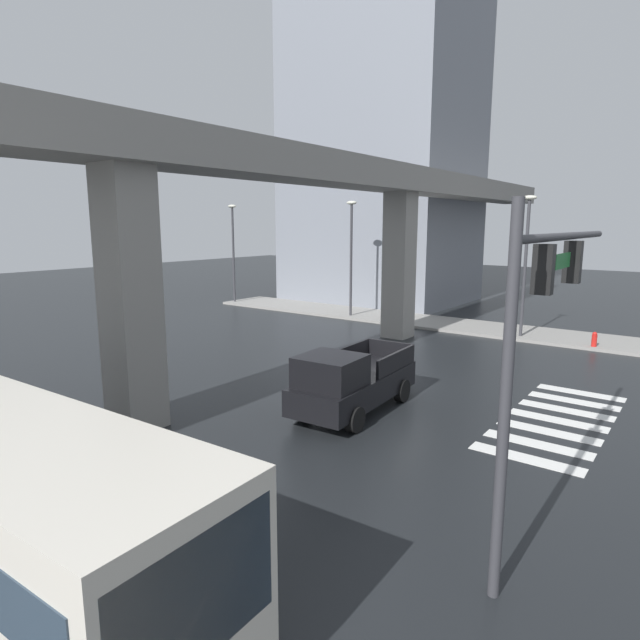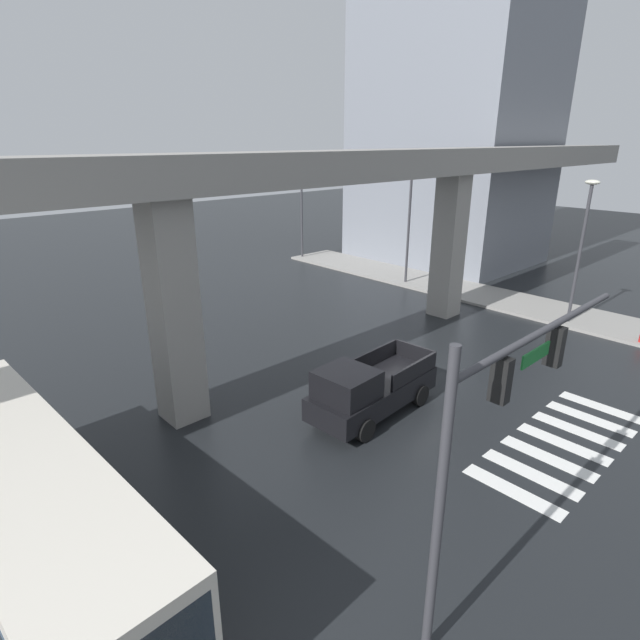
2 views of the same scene
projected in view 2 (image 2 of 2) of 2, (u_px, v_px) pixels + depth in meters
name	position (u px, v px, depth m)	size (l,w,h in m)	color
ground_plane	(415.00, 383.00, 19.64)	(120.00, 120.00, 0.00)	black
crosswalk_stripes	(563.00, 444.00, 15.73)	(7.15, 2.80, 0.01)	silver
elevated_overpass	(346.00, 182.00, 19.87)	(54.81, 2.28, 8.62)	gray
office_building	(462.00, 20.00, 34.68)	(10.26, 12.57, 33.60)	gray
sidewalk_east	(517.00, 303.00, 28.98)	(4.00, 36.00, 0.15)	gray
pickup_truck	(368.00, 390.00, 17.03)	(5.21, 2.32, 2.08)	black
city_bus	(25.00, 506.00, 10.57)	(3.10, 10.89, 2.99)	beige
traffic_signal_mast	(499.00, 413.00, 9.00)	(6.49, 0.32, 6.20)	#38383D
street_lamp_near_corner	(583.00, 236.00, 24.40)	(0.44, 0.70, 7.24)	#38383D
street_lamp_mid_block	(409.00, 214.00, 31.61)	(0.44, 0.70, 7.24)	#38383D
street_lamp_far_north	(302.00, 200.00, 38.72)	(0.44, 0.70, 7.24)	#38383D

